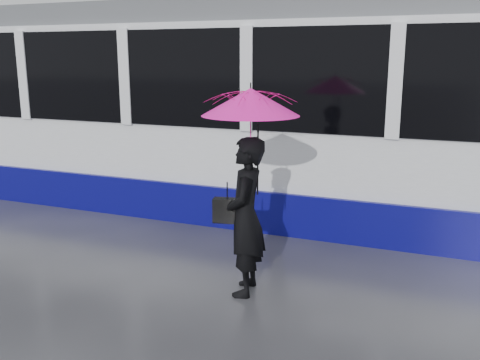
% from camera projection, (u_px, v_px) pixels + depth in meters
% --- Properties ---
extents(ground, '(90.00, 90.00, 0.00)m').
position_uv_depth(ground, '(178.00, 255.00, 6.93)').
color(ground, '#2A2A2F').
rests_on(ground, ground).
extents(rails, '(34.00, 1.51, 0.02)m').
position_uv_depth(rails, '(248.00, 206.00, 9.18)').
color(rails, '#3F3D38').
rests_on(rails, ground).
extents(tram, '(26.00, 2.56, 3.35)m').
position_uv_depth(tram, '(192.00, 109.00, 9.20)').
color(tram, white).
rests_on(tram, ground).
extents(woman, '(0.53, 0.69, 1.71)m').
position_uv_depth(woman, '(246.00, 217.00, 5.66)').
color(woman, black).
rests_on(woman, ground).
extents(umbrella, '(1.19, 1.19, 1.15)m').
position_uv_depth(umbrella, '(250.00, 121.00, 5.41)').
color(umbrella, '#E0125A').
rests_on(umbrella, ground).
extents(handbag, '(0.33, 0.19, 0.44)m').
position_uv_depth(handbag, '(227.00, 210.00, 5.75)').
color(handbag, black).
rests_on(handbag, ground).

